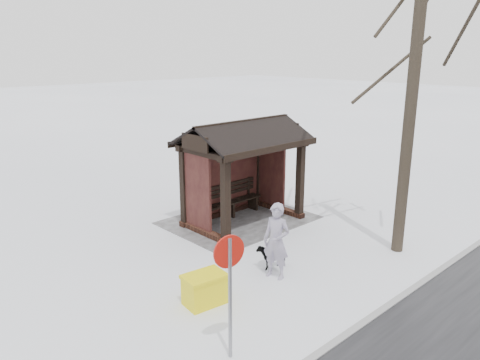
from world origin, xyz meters
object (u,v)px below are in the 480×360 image
object	(u,v)px
bus_shelter	(240,151)
pedestrian	(276,241)
grit_bin	(204,289)
road_sign	(229,270)
dog	(272,255)

from	to	relation	value
bus_shelter	pedestrian	xyz separation A→B (m)	(1.89, 3.22, -1.29)
grit_bin	road_sign	world-z (taller)	road_sign
bus_shelter	dog	xyz separation A→B (m)	(1.59, 2.81, -1.87)
bus_shelter	road_sign	xyz separation A→B (m)	(4.58, 4.65, -0.57)
bus_shelter	grit_bin	world-z (taller)	bus_shelter
road_sign	grit_bin	bearing A→B (deg)	-104.30
bus_shelter	pedestrian	size ratio (longest dim) A/B	2.05
grit_bin	road_sign	bearing A→B (deg)	71.95
dog	pedestrian	bearing A→B (deg)	-23.24
pedestrian	grit_bin	bearing A→B (deg)	-109.22
bus_shelter	grit_bin	xyz separation A→B (m)	(3.82, 3.03, -1.84)
pedestrian	road_sign	bearing A→B (deg)	-75.60
pedestrian	grit_bin	distance (m)	2.01
bus_shelter	pedestrian	bearing A→B (deg)	59.57
grit_bin	road_sign	distance (m)	2.19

